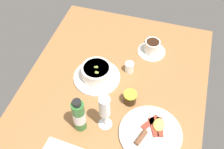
% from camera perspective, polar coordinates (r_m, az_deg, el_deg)
% --- Properties ---
extents(ground_plane, '(1.10, 0.84, 0.03)m').
position_cam_1_polar(ground_plane, '(1.28, 0.06, -3.85)').
color(ground_plane, '#9E6B3D').
extents(porridge_bowl, '(0.22, 0.22, 0.08)m').
position_cam_1_polar(porridge_bowl, '(1.29, -3.22, 0.26)').
color(porridge_bowl, white).
rests_on(porridge_bowl, ground_plane).
extents(coffee_cup, '(0.14, 0.14, 0.07)m').
position_cam_1_polar(coffee_cup, '(1.42, 8.31, 5.59)').
color(coffee_cup, white).
rests_on(coffee_cup, ground_plane).
extents(creamer_jug, '(0.04, 0.05, 0.06)m').
position_cam_1_polar(creamer_jug, '(1.33, 3.62, 1.57)').
color(creamer_jug, white).
rests_on(creamer_jug, ground_plane).
extents(wine_glass, '(0.06, 0.06, 0.18)m').
position_cam_1_polar(wine_glass, '(1.07, -1.53, -7.03)').
color(wine_glass, white).
rests_on(wine_glass, ground_plane).
extents(jam_jar, '(0.06, 0.06, 0.06)m').
position_cam_1_polar(jam_jar, '(1.21, 3.76, -4.84)').
color(jam_jar, '#37220F').
rests_on(jam_jar, ground_plane).
extents(sauce_bottle_green, '(0.05, 0.05, 0.19)m').
position_cam_1_polar(sauce_bottle_green, '(1.10, -6.87, -8.50)').
color(sauce_bottle_green, '#337233').
rests_on(sauce_bottle_green, ground_plane).
extents(breakfast_plate, '(0.26, 0.26, 0.04)m').
position_cam_1_polar(breakfast_plate, '(1.16, 8.06, -11.86)').
color(breakfast_plate, white).
rests_on(breakfast_plate, ground_plane).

